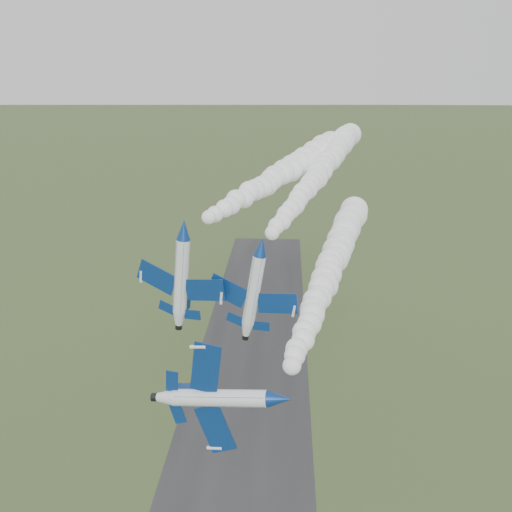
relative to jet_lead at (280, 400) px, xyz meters
The scene contains 7 objects.
runway 46.44m from the jet_lead, 102.00° to the left, with size 24.00×260.00×0.04m, color #2A2A2C.
jet_lead is the anchor object (origin of this frame).
smoke_trail_jet_lead 32.15m from the jet_lead, 78.33° to the left, with size 4.95×57.53×4.95m, color white, non-canonical shape.
jet_pair_left 24.75m from the jet_lead, 120.21° to the left, with size 11.74×13.63×3.51m.
smoke_trail_jet_pair_left 55.49m from the jet_lead, 89.77° to the left, with size 5.44×66.30×5.44m, color white, non-canonical shape.
jet_pair_right 20.15m from the jet_lead, 97.81° to the left, with size 10.87×12.96×3.51m.
smoke_trail_jet_pair_right 58.56m from the jet_lead, 83.55° to the left, with size 5.08×73.38×5.08m, color white, non-canonical shape.
Camera 1 is at (6.96, -44.03, 60.51)m, focal length 40.00 mm.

